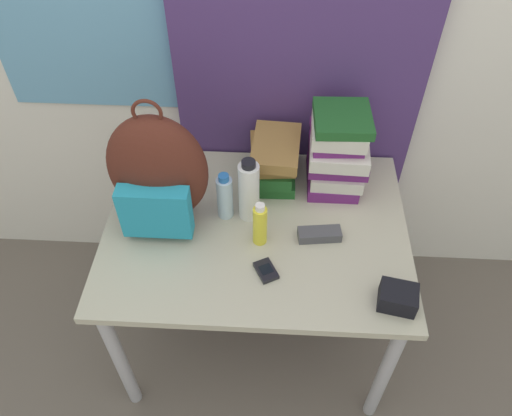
{
  "coord_description": "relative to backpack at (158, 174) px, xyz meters",
  "views": [
    {
      "loc": [
        0.06,
        -0.76,
        2.08
      ],
      "look_at": [
        0.0,
        0.4,
        0.82
      ],
      "focal_mm": 35.0,
      "sensor_mm": 36.0,
      "label": 1
    }
  ],
  "objects": [
    {
      "name": "book_stack_center",
      "position": [
        0.62,
        0.22,
        -0.05
      ],
      "size": [
        0.22,
        0.26,
        0.33
      ],
      "color": "#6B2370",
      "rests_on": "desk"
    },
    {
      "name": "curtain_blue",
      "position": [
        0.47,
        0.4,
        0.32
      ],
      "size": [
        0.92,
        0.04,
        2.5
      ],
      "color": "#4C336B",
      "rests_on": "ground_plane"
    },
    {
      "name": "sunscreen_bottle",
      "position": [
        0.35,
        -0.1,
        -0.13
      ],
      "size": [
        0.05,
        0.05,
        0.18
      ],
      "color": "yellow",
      "rests_on": "desk"
    },
    {
      "name": "cell_phone",
      "position": [
        0.38,
        -0.23,
        -0.2
      ],
      "size": [
        0.09,
        0.1,
        0.02
      ],
      "color": "black",
      "rests_on": "desk"
    },
    {
      "name": "wall_back",
      "position": [
        0.33,
        0.45,
        0.32
      ],
      "size": [
        6.0,
        0.06,
        2.5
      ],
      "color": "silver",
      "rests_on": "ground_plane"
    },
    {
      "name": "camera_pouch",
      "position": [
        0.79,
        -0.33,
        -0.18
      ],
      "size": [
        0.13,
        0.11,
        0.07
      ],
      "color": "black",
      "rests_on": "desk"
    },
    {
      "name": "ground_plane",
      "position": [
        0.33,
        -0.44,
        -0.93
      ],
      "size": [
        12.0,
        12.0,
        0.0
      ],
      "primitive_type": "plane",
      "color": "#665B51"
    },
    {
      "name": "water_bottle",
      "position": [
        0.22,
        0.02,
        -0.12
      ],
      "size": [
        0.06,
        0.06,
        0.19
      ],
      "color": "silver",
      "rests_on": "desk"
    },
    {
      "name": "book_stack_left",
      "position": [
        0.38,
        0.22,
        -0.11
      ],
      "size": [
        0.2,
        0.27,
        0.19
      ],
      "color": "#1E5623",
      "rests_on": "desk"
    },
    {
      "name": "sports_bottle",
      "position": [
        0.3,
        0.02,
        -0.09
      ],
      "size": [
        0.07,
        0.07,
        0.26
      ],
      "color": "white",
      "rests_on": "desk"
    },
    {
      "name": "sunglasses_case",
      "position": [
        0.56,
        -0.07,
        -0.19
      ],
      "size": [
        0.16,
        0.07,
        0.04
      ],
      "color": "#47474C",
      "rests_on": "desk"
    },
    {
      "name": "backpack",
      "position": [
        0.0,
        0.0,
        0.0
      ],
      "size": [
        0.34,
        0.23,
        0.5
      ],
      "color": "#512319",
      "rests_on": "desk"
    },
    {
      "name": "desk",
      "position": [
        0.33,
        -0.04,
        -0.3
      ],
      "size": [
        1.08,
        0.81,
        0.72
      ],
      "color": "#B7B299",
      "rests_on": "ground_plane"
    }
  ]
}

